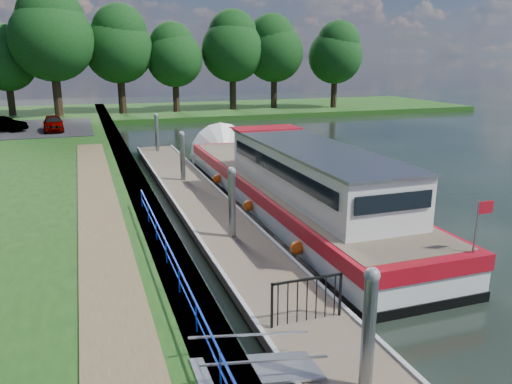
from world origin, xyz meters
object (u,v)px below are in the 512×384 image
object	(u,v)px
barge	(283,183)
car_a	(53,123)
pontoon	(203,207)
car_b	(3,124)

from	to	relation	value
barge	car_a	size ratio (longest dim) A/B	5.64
pontoon	car_a	distance (m)	23.54
car_a	pontoon	bearing A→B (deg)	-75.82
barge	car_a	distance (m)	25.22
pontoon	car_b	distance (m)	25.84
car_a	car_b	world-z (taller)	car_a
barge	pontoon	bearing A→B (deg)	172.82
car_a	car_b	xyz separation A→B (m)	(-3.79, 1.01, -0.05)
pontoon	barge	xyz separation A→B (m)	(3.60, -0.45, 0.90)
car_b	car_a	bearing A→B (deg)	-84.27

